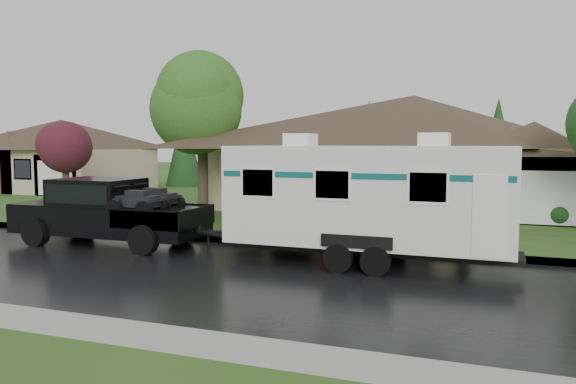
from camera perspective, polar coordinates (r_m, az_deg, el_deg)
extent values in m
plane|color=#2B4E18|center=(16.26, -1.51, -6.99)|extent=(140.00, 140.00, 0.00)
cube|color=black|center=(14.47, -4.49, -8.50)|extent=(140.00, 8.00, 0.01)
cube|color=gray|center=(18.31, 1.12, -5.38)|extent=(140.00, 0.50, 0.15)
cube|color=#2B4E18|center=(30.52, 9.02, -1.25)|extent=(140.00, 26.00, 0.15)
cube|color=tan|center=(29.08, 12.54, 1.49)|extent=(18.00, 10.00, 3.00)
pyramid|color=#36281D|center=(29.12, 12.70, 9.57)|extent=(19.44, 10.80, 2.60)
cube|color=tan|center=(25.87, 23.55, 0.43)|extent=(5.76, 4.00, 2.70)
cube|color=tan|center=(41.58, -21.90, 2.14)|extent=(10.00, 8.00, 2.80)
pyramid|color=#36281D|center=(41.57, -22.05, 6.83)|extent=(10.80, 8.64, 2.00)
cube|color=tan|center=(38.11, -20.57, 1.74)|extent=(3.20, 4.00, 2.52)
cylinder|color=#382B1E|center=(25.35, -8.63, 1.20)|extent=(0.46, 0.46, 3.13)
sphere|color=#3C7526|center=(25.35, -8.74, 8.94)|extent=(4.32, 4.32, 4.32)
cylinder|color=#382B1E|center=(30.13, -21.60, 0.33)|extent=(0.34, 0.34, 1.90)
sphere|color=#4D1824|center=(30.05, -21.73, 4.28)|extent=(2.62, 2.62, 2.62)
sphere|color=#143814|center=(26.28, -2.68, -0.95)|extent=(1.00, 1.00, 1.00)
sphere|color=#143814|center=(24.95, 6.24, -1.29)|extent=(1.00, 1.00, 1.00)
sphere|color=#143814|center=(24.28, 15.90, -1.63)|extent=(1.00, 1.00, 1.00)
sphere|color=#143814|center=(24.33, 25.81, -1.93)|extent=(1.00, 1.00, 1.00)
cube|color=black|center=(19.56, -17.72, -2.64)|extent=(6.59, 2.20, 0.94)
cube|color=black|center=(21.09, -22.92, -1.44)|extent=(1.76, 2.14, 0.38)
cube|color=black|center=(19.74, -18.79, -0.13)|extent=(2.64, 2.06, 0.99)
cube|color=black|center=(19.73, -18.79, 0.03)|extent=(2.42, 2.11, 0.60)
cube|color=black|center=(18.32, -12.58, -2.33)|extent=(2.42, 2.09, 0.07)
cylinder|color=black|center=(20.18, -24.26, -3.75)|extent=(0.92, 0.35, 0.92)
cylinder|color=black|center=(21.75, -20.28, -3.01)|extent=(0.92, 0.35, 0.92)
cylinder|color=black|center=(17.53, -14.46, -4.73)|extent=(0.92, 0.35, 0.92)
cylinder|color=black|center=(19.31, -10.81, -3.77)|extent=(0.92, 0.35, 0.92)
cube|color=silver|center=(15.66, 8.13, -0.28)|extent=(7.69, 2.64, 2.69)
cube|color=black|center=(15.87, 8.06, -5.72)|extent=(8.13, 1.32, 0.15)
cube|color=#0B4F53|center=(15.62, 8.16, 1.88)|extent=(7.53, 2.66, 0.15)
cube|color=white|center=(16.13, 1.29, 5.33)|extent=(0.77, 0.88, 0.35)
cube|color=white|center=(15.32, 14.66, 5.18)|extent=(0.77, 0.88, 0.35)
cylinder|color=black|center=(14.76, 5.09, -6.72)|extent=(0.77, 0.26, 0.77)
cylinder|color=black|center=(17.23, 7.37, -5.04)|extent=(0.77, 0.26, 0.77)
cylinder|color=black|center=(14.54, 8.88, -6.94)|extent=(0.77, 0.26, 0.77)
cylinder|color=black|center=(17.04, 10.62, -5.20)|extent=(0.77, 0.26, 0.77)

